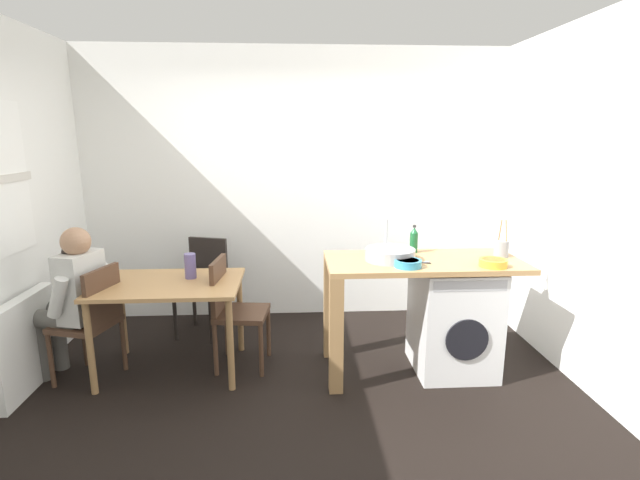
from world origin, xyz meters
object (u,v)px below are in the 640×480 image
seated_person (72,296)px  colander (493,262)px  washing_machine (453,319)px  dining_table (170,294)px  bottle_tall_green (414,240)px  chair_person_seat (93,318)px  chair_opposite (233,306)px  mixing_bowl (408,263)px  utensil_crock (501,248)px  vase (190,266)px  chair_spare_by_wall (204,281)px

seated_person → colander: size_ratio=6.00×
washing_machine → colander: 0.59m
dining_table → bottle_tall_green: size_ratio=4.86×
chair_person_seat → colander: bearing=-78.2°
chair_opposite → mixing_bowl: 1.44m
colander → dining_table: bearing=172.2°
seated_person → bottle_tall_green: size_ratio=5.30×
bottle_tall_green → mixing_bowl: (-0.15, -0.43, -0.07)m
chair_person_seat → utensil_crock: utensil_crock is taller
washing_machine → vase: vase is taller
seated_person → chair_person_seat: bearing=-90.0°
colander → seated_person: bearing=175.4°
chair_opposite → bottle_tall_green: bearing=98.8°
chair_person_seat → colander: colander is taller
chair_spare_by_wall → washing_machine: 2.29m
chair_spare_by_wall → colander: colander is taller
washing_machine → mixing_bowl: (-0.44, -0.20, 0.52)m
chair_person_seat → chair_spare_by_wall: (0.67, 0.89, 0.00)m
chair_person_seat → vase: bearing=-56.7°
dining_table → washing_machine: bearing=-2.9°
chair_spare_by_wall → colander: size_ratio=4.50×
seated_person → bottle_tall_green: bearing=-69.9°
bottle_tall_green → mixing_bowl: bearing=-109.4°
washing_machine → colander: colander is taller
dining_table → colander: (2.42, -0.33, 0.31)m
dining_table → chair_person_seat: (-0.55, -0.12, -0.14)m
chair_opposite → vase: size_ratio=4.49×
chair_opposite → chair_spare_by_wall: 0.80m
chair_spare_by_wall → colander: bearing=171.3°
vase → bottle_tall_green: bearing=0.7°
chair_person_seat → seated_person: (-0.15, 0.04, 0.16)m
chair_spare_by_wall → colander: (2.30, -1.10, 0.44)m
chair_opposite → washing_machine: size_ratio=1.05×
chair_opposite → mixing_bowl: bearing=80.8°
chair_opposite → chair_spare_by_wall: (-0.35, 0.71, 0.00)m
washing_machine → utensil_crock: (0.37, 0.05, 0.56)m
colander → vase: (-2.27, 0.43, -0.11)m
seated_person → vase: (0.85, 0.18, 0.17)m
seated_person → washing_machine: seated_person is taller
dining_table → vase: 0.27m
chair_spare_by_wall → vase: 0.75m
mixing_bowl → utensil_crock: utensil_crock is taller
chair_spare_by_wall → bottle_tall_green: bearing=177.3°
chair_spare_by_wall → seated_person: size_ratio=0.75×
mixing_bowl → bottle_tall_green: bearing=70.6°
utensil_crock → colander: utensil_crock is taller
seated_person → mixing_bowl: seated_person is taller
mixing_bowl → seated_person: bearing=174.7°
chair_person_seat → bottle_tall_green: bottle_tall_green is taller
chair_spare_by_wall → seated_person: 1.19m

